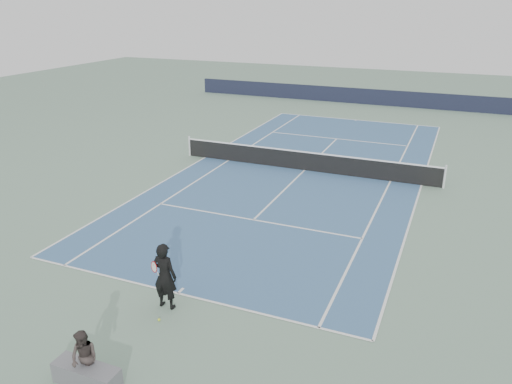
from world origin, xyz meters
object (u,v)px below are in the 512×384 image
at_px(tennis_net, 305,161).
at_px(tennis_player, 165,276).
at_px(spectator_bench, 86,366).
at_px(tennis_ball, 159,320).

bearing_deg(tennis_net, tennis_player, -89.79).
distance_m(tennis_net, spectator_bench, 15.72).
bearing_deg(spectator_bench, tennis_player, 90.31).
relative_size(tennis_net, spectator_bench, 8.41).
height_order(tennis_player, spectator_bench, tennis_player).
distance_m(tennis_net, tennis_player, 12.54).
xyz_separation_m(tennis_player, tennis_ball, (0.17, -0.64, -0.91)).
bearing_deg(tennis_net, tennis_ball, -89.07).
height_order(tennis_net, tennis_player, tennis_player).
height_order(tennis_player, tennis_ball, tennis_player).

